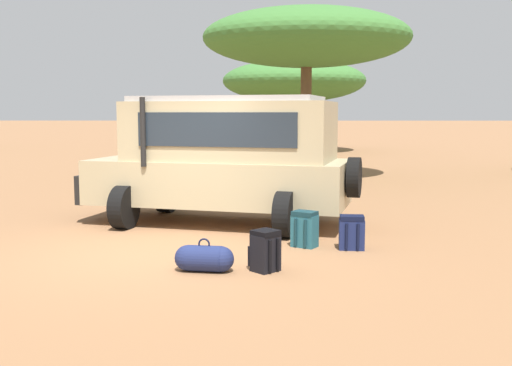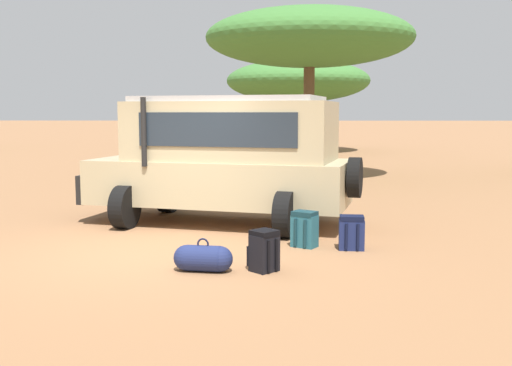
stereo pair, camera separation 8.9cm
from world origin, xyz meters
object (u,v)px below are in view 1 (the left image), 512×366
(safari_vehicle, at_px, (224,157))
(acacia_tree_centre_back, at_px, (294,81))
(backpack_beside_front_wheel, at_px, (265,251))
(acacia_tree_left_mid, at_px, (307,39))
(backpack_cluster_center, at_px, (352,233))
(duffel_bag_low_black_case, at_px, (204,258))
(backpack_near_rear_wheel, at_px, (305,229))

(safari_vehicle, bearing_deg, acacia_tree_centre_back, 84.15)
(backpack_beside_front_wheel, height_order, acacia_tree_left_mid, acacia_tree_left_mid)
(safari_vehicle, xyz_separation_m, backpack_cluster_center, (2.16, -2.15, -1.03))
(safari_vehicle, xyz_separation_m, backpack_beside_front_wheel, (0.80, -3.48, -1.02))
(safari_vehicle, distance_m, acacia_tree_centre_back, 22.52)
(backpack_cluster_center, height_order, duffel_bag_low_black_case, backpack_cluster_center)
(backpack_near_rear_wheel, bearing_deg, acacia_tree_left_mid, 86.43)
(acacia_tree_centre_back, bearing_deg, backpack_near_rear_wheel, -91.98)
(backpack_beside_front_wheel, bearing_deg, duffel_bag_low_black_case, -177.21)
(safari_vehicle, bearing_deg, duffel_bag_low_black_case, -90.23)
(backpack_beside_front_wheel, height_order, backpack_near_rear_wheel, backpack_near_rear_wheel)
(acacia_tree_left_mid, bearing_deg, backpack_cluster_center, -89.63)
(duffel_bag_low_black_case, bearing_deg, safari_vehicle, 89.77)
(backpack_near_rear_wheel, height_order, acacia_tree_centre_back, acacia_tree_centre_back)
(acacia_tree_left_mid, bearing_deg, backpack_beside_front_wheel, -96.14)
(backpack_cluster_center, bearing_deg, acacia_tree_left_mid, 90.37)
(safari_vehicle, xyz_separation_m, duffel_bag_low_black_case, (-0.01, -3.52, -1.12))
(backpack_near_rear_wheel, bearing_deg, safari_vehicle, 125.97)
(backpack_cluster_center, relative_size, acacia_tree_left_mid, 0.08)
(backpack_cluster_center, bearing_deg, acacia_tree_centre_back, 89.72)
(backpack_near_rear_wheel, height_order, acacia_tree_left_mid, acacia_tree_left_mid)
(backpack_cluster_center, distance_m, duffel_bag_low_black_case, 2.57)
(backpack_beside_front_wheel, distance_m, acacia_tree_centre_back, 26.02)
(backpack_beside_front_wheel, relative_size, acacia_tree_left_mid, 0.08)
(safari_vehicle, bearing_deg, acacia_tree_left_mid, 76.14)
(safari_vehicle, bearing_deg, backpack_near_rear_wheel, -54.03)
(backpack_near_rear_wheel, height_order, duffel_bag_low_black_case, backpack_near_rear_wheel)
(safari_vehicle, relative_size, backpack_cluster_center, 10.16)
(duffel_bag_low_black_case, height_order, acacia_tree_left_mid, acacia_tree_left_mid)
(safari_vehicle, height_order, acacia_tree_left_mid, acacia_tree_left_mid)
(acacia_tree_left_mid, bearing_deg, duffel_bag_low_black_case, -99.96)
(backpack_beside_front_wheel, height_order, duffel_bag_low_black_case, backpack_beside_front_wheel)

